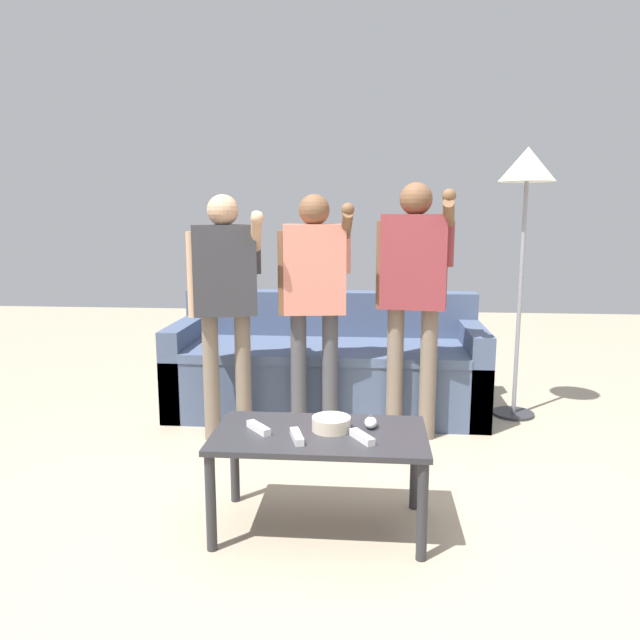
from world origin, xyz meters
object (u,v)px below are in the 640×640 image
object	(u,v)px
snack_bowl	(331,424)
player_left	(225,289)
player_center	(314,287)
floor_lamp	(527,182)
player_right	(414,281)
game_remote_wand_spare	(362,437)
couch	(327,368)
game_remote_wand_near	(297,436)
game_remote_nunchuk	(371,422)
game_remote_wand_far	(259,428)
coffee_table	(320,446)

from	to	relation	value
snack_bowl	player_left	bearing A→B (deg)	124.85
player_center	player_left	bearing A→B (deg)	-170.34
floor_lamp	player_center	size ratio (longest dim) A/B	1.21
player_right	game_remote_wand_spare	size ratio (longest dim) A/B	10.46
couch	game_remote_wand_spare	size ratio (longest dim) A/B	14.41
snack_bowl	player_right	xyz separation A→B (m)	(0.42, 1.14, 0.51)
player_left	game_remote_wand_near	xyz separation A→B (m)	(0.57, -1.15, -0.48)
player_center	game_remote_wand_spare	size ratio (longest dim) A/B	10.01
game_remote_wand_near	snack_bowl	bearing A→B (deg)	43.29
game_remote_wand_near	game_remote_wand_spare	size ratio (longest dim) A/B	1.06
snack_bowl	game_remote_wand_spare	xyz separation A→B (m)	(0.14, -0.11, -0.01)
player_center	game_remote_wand_near	world-z (taller)	player_center
couch	game_remote_nunchuk	world-z (taller)	couch
player_center	game_remote_wand_far	bearing A→B (deg)	-96.85
coffee_table	snack_bowl	distance (m)	0.11
game_remote_nunchuk	player_left	xyz separation A→B (m)	(-0.88, 0.97, 0.47)
floor_lamp	player_right	xyz separation A→B (m)	(-0.74, -0.47, -0.60)
game_remote_nunchuk	player_right	xyz separation A→B (m)	(0.25, 1.09, 0.51)
player_right	game_remote_wand_far	xyz separation A→B (m)	(-0.74, -1.18, -0.52)
coffee_table	floor_lamp	bearing A→B (deg)	53.48
floor_lamp	game_remote_wand_far	distance (m)	2.48
player_center	player_right	bearing A→B (deg)	2.79
game_remote_wand_near	player_left	bearing A→B (deg)	116.53
player_center	game_remote_wand_far	size ratio (longest dim) A/B	10.40
coffee_table	player_right	distance (m)	1.39
game_remote_nunchuk	floor_lamp	bearing A→B (deg)	57.56
player_center	player_right	distance (m)	0.60
player_center	player_right	world-z (taller)	player_right
floor_lamp	game_remote_wand_near	size ratio (longest dim) A/B	11.35
player_right	game_remote_wand_near	world-z (taller)	player_right
game_remote_nunchuk	game_remote_wand_far	xyz separation A→B (m)	(-0.49, -0.09, -0.01)
player_left	game_remote_wand_far	world-z (taller)	player_left
game_remote_wand_far	game_remote_wand_spare	size ratio (longest dim) A/B	0.96
snack_bowl	player_left	world-z (taller)	player_left
player_left	player_right	world-z (taller)	player_right
coffee_table	game_remote_wand_near	size ratio (longest dim) A/B	5.84
player_center	game_remote_wand_spare	world-z (taller)	player_center
floor_lamp	player_center	bearing A→B (deg)	-159.56
snack_bowl	player_center	xyz separation A→B (m)	(-0.18, 1.11, 0.47)
game_remote_wand_near	game_remote_wand_far	world-z (taller)	same
game_remote_wand_spare	couch	bearing A→B (deg)	98.87
game_remote_nunchuk	player_center	distance (m)	1.21
player_right	floor_lamp	bearing A→B (deg)	32.38
coffee_table	floor_lamp	distance (m)	2.37
couch	game_remote_nunchuk	bearing A→B (deg)	-79.05
game_remote_wand_near	player_center	bearing A→B (deg)	91.94
player_right	game_remote_wand_far	bearing A→B (deg)	-122.11
player_left	player_center	size ratio (longest dim) A/B	1.00
game_remote_nunchuk	player_center	xyz separation A→B (m)	(-0.35, 1.06, 0.47)
floor_lamp	game_remote_wand_near	xyz separation A→B (m)	(-1.30, -1.74, -1.12)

